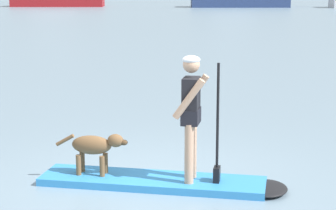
{
  "coord_description": "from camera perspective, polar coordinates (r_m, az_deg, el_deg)",
  "views": [
    {
      "loc": [
        1.87,
        -7.69,
        2.7
      ],
      "look_at": [
        0.0,
        1.0,
        0.9
      ],
      "focal_mm": 65.69,
      "sensor_mm": 36.0,
      "label": 1
    }
  ],
  "objects": [
    {
      "name": "dog",
      "position": [
        8.42,
        -6.78,
        -3.85
      ],
      "size": [
        1.02,
        0.23,
        0.58
      ],
      "color": "brown",
      "rests_on": "paddleboard"
    },
    {
      "name": "ground_plane",
      "position": [
        8.36,
        -1.46,
        -7.4
      ],
      "size": [
        400.0,
        400.0,
        0.0
      ],
      "primitive_type": "plane",
      "color": "gray"
    },
    {
      "name": "paddleboard",
      "position": [
        8.3,
        0.08,
        -7.17
      ],
      "size": [
        3.32,
        0.79,
        0.1
      ],
      "color": "#338CD8",
      "rests_on": "ground_plane"
    },
    {
      "name": "person_paddler",
      "position": [
        7.98,
        2.26,
        -0.44
      ],
      "size": [
        0.61,
        0.48,
        1.66
      ],
      "color": "tan",
      "rests_on": "paddleboard"
    }
  ]
}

